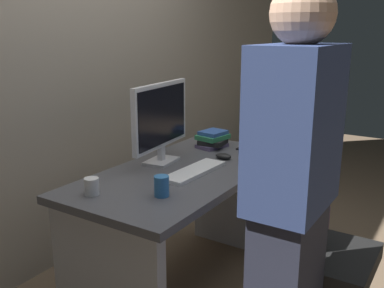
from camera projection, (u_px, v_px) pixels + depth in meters
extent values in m
plane|color=brown|center=(185.00, 288.00, 2.56)|extent=(9.00, 9.00, 0.00)
cube|color=#9E9384|center=(62.00, 26.00, 2.64)|extent=(6.40, 0.10, 3.00)
cube|color=#4C4C51|center=(184.00, 173.00, 2.37)|extent=(1.39, 0.71, 0.04)
cube|color=#B2B2B7|center=(107.00, 288.00, 1.95)|extent=(0.06, 0.63, 0.70)
cube|color=#B2B2B7|center=(236.00, 199.00, 2.98)|extent=(0.06, 0.63, 0.70)
cube|color=black|center=(324.00, 257.00, 2.00)|extent=(0.44, 0.44, 0.08)
cube|color=black|center=(287.00, 196.00, 2.03)|extent=(0.40, 0.06, 0.44)
cube|color=navy|center=(295.00, 129.00, 1.52)|extent=(0.40, 0.24, 0.58)
sphere|color=tan|center=(303.00, 13.00, 1.42)|extent=(0.22, 0.22, 0.22)
cube|color=silver|center=(162.00, 161.00, 2.49)|extent=(0.21, 0.16, 0.02)
cube|color=silver|center=(161.00, 153.00, 2.48)|extent=(0.04, 0.03, 0.08)
cube|color=silver|center=(161.00, 115.00, 2.42)|extent=(0.54, 0.09, 0.36)
cube|color=black|center=(163.00, 116.00, 2.41)|extent=(0.49, 0.06, 0.32)
cube|color=white|center=(194.00, 171.00, 2.30)|extent=(0.43, 0.15, 0.02)
ellipsoid|color=black|center=(223.00, 156.00, 2.55)|extent=(0.06, 0.10, 0.03)
cylinder|color=#3372B2|center=(162.00, 186.00, 1.97)|extent=(0.07, 0.07, 0.10)
cylinder|color=silver|center=(92.00, 186.00, 1.99)|extent=(0.07, 0.07, 0.08)
cube|color=#594C72|center=(212.00, 146.00, 2.81)|extent=(0.21, 0.17, 0.02)
cube|color=black|center=(213.00, 142.00, 2.79)|extent=(0.17, 0.17, 0.03)
cube|color=#338C59|center=(213.00, 137.00, 2.80)|extent=(0.21, 0.18, 0.03)
cube|color=#3359A5|center=(213.00, 133.00, 2.80)|extent=(0.18, 0.15, 0.02)
cube|color=black|center=(248.00, 149.00, 2.75)|extent=(0.08, 0.15, 0.01)
cube|color=#4C3356|center=(312.00, 230.00, 3.01)|extent=(0.34, 0.14, 0.26)
torus|color=#4C3356|center=(314.00, 208.00, 2.97)|extent=(0.18, 0.02, 0.18)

